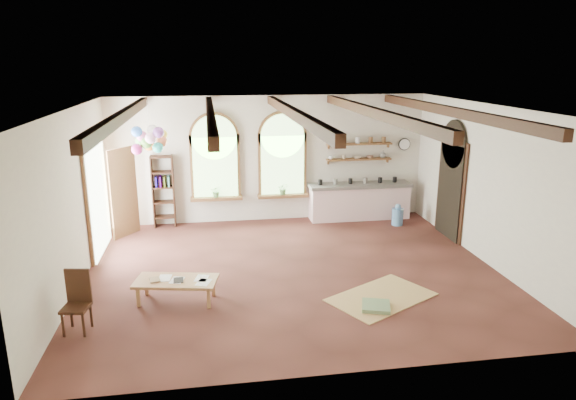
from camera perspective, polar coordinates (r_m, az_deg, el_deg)
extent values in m
plane|color=brown|center=(10.25, 0.55, -7.89)|extent=(8.00, 8.00, 0.00)
cube|color=brown|center=(13.00, -8.08, 3.65)|extent=(1.24, 0.08, 1.64)
cylinder|color=brown|center=(12.87, -8.21, 6.93)|extent=(1.24, 0.08, 1.24)
cube|color=#94C878|center=(12.96, -8.08, 3.62)|extent=(1.10, 0.04, 1.50)
cube|color=brown|center=(13.09, -7.95, 0.19)|extent=(1.30, 0.28, 0.08)
cube|color=brown|center=(13.13, -0.63, 3.92)|extent=(1.24, 0.08, 1.64)
cylinder|color=brown|center=(13.00, -0.64, 7.17)|extent=(1.24, 0.08, 1.24)
cube|color=#94C878|center=(13.09, -0.61, 3.89)|extent=(1.10, 0.04, 1.50)
cube|color=brown|center=(13.22, -0.56, 0.49)|extent=(1.30, 0.28, 0.08)
cube|color=brown|center=(11.71, -20.42, 0.04)|extent=(0.10, 1.90, 2.50)
cube|color=black|center=(12.47, 17.56, 0.95)|extent=(0.10, 1.30, 2.40)
cube|color=beige|center=(13.57, 7.92, -0.28)|extent=(2.60, 0.55, 0.86)
cube|color=gray|center=(13.45, 7.99, 1.65)|extent=(2.68, 0.62, 0.08)
cube|color=brown|center=(13.48, 7.87, 4.51)|extent=(1.70, 0.24, 0.04)
cube|color=brown|center=(13.42, 7.93, 6.19)|extent=(1.70, 0.24, 0.04)
cylinder|color=black|center=(13.90, 12.81, 6.07)|extent=(0.32, 0.04, 0.32)
cube|color=#3E1E13|center=(13.07, -14.78, 0.89)|extent=(0.03, 0.32, 1.80)
cube|color=#3E1E13|center=(13.03, -12.60, 0.98)|extent=(0.03, 0.32, 1.80)
cube|color=#A37C4A|center=(9.11, -12.34, -8.80)|extent=(1.49, 0.90, 0.05)
cube|color=#A37C4A|center=(9.16, -16.30, -10.30)|extent=(0.06, 0.06, 0.35)
cube|color=#A37C4A|center=(8.86, -8.81, -10.72)|extent=(0.06, 0.06, 0.35)
cube|color=#A37C4A|center=(9.55, -15.46, -9.15)|extent=(0.06, 0.06, 0.35)
cube|color=#A37C4A|center=(9.27, -8.29, -9.50)|extent=(0.06, 0.06, 0.35)
cube|color=#3E1E13|center=(8.59, -22.51, -11.01)|extent=(0.44, 0.44, 0.05)
cube|color=#3E1E13|center=(8.62, -22.28, -8.83)|extent=(0.38, 0.10, 0.56)
cube|color=tan|center=(9.33, 10.32, -10.56)|extent=(2.11, 1.84, 0.02)
cube|color=#6D895E|center=(8.91, 9.74, -11.58)|extent=(0.58, 0.58, 0.08)
cylinder|color=#5C90C5|center=(13.25, 12.07, -1.84)|extent=(0.28, 0.28, 0.43)
sphere|color=#5C90C5|center=(13.18, 12.13, -0.75)|extent=(0.15, 0.15, 0.15)
cylinder|color=#5C90C5|center=(13.94, 11.82, -0.92)|extent=(0.30, 0.30, 0.45)
sphere|color=#5C90C5|center=(13.87, 11.89, 0.17)|extent=(0.16, 0.16, 0.16)
cylinder|color=white|center=(11.73, -15.27, 8.59)|extent=(0.01, 0.01, 0.85)
sphere|color=#2AB6A9|center=(11.74, -14.26, 5.67)|extent=(0.24, 0.24, 0.24)
sphere|color=#FF8554|center=(11.82, -13.84, 6.35)|extent=(0.24, 0.24, 0.24)
sphere|color=yellow|center=(11.97, -13.80, 7.04)|extent=(0.24, 0.24, 0.24)
sphere|color=white|center=(11.92, -14.82, 7.53)|extent=(0.24, 0.24, 0.24)
sphere|color=orange|center=(12.07, -15.18, 5.86)|extent=(0.24, 0.24, 0.24)
sphere|color=#4FA948|center=(12.07, -16.04, 6.38)|extent=(0.24, 0.24, 0.24)
sphere|color=pink|center=(11.86, -15.94, 6.82)|extent=(0.24, 0.24, 0.24)
sphere|color=#3674E5|center=(11.74, -16.46, 7.30)|extent=(0.24, 0.24, 0.24)
sphere|color=#D32F97|center=(11.62, -16.44, 5.43)|extent=(0.24, 0.24, 0.24)
sphere|color=#74D54B|center=(11.63, -15.48, 6.10)|extent=(0.24, 0.24, 0.24)
sphere|color=#FCBAE7|center=(11.52, -15.03, 6.65)|extent=(0.24, 0.24, 0.24)
sphere|color=purple|center=(11.48, -14.20, 7.29)|extent=(0.24, 0.24, 0.24)
imported|color=olive|center=(9.15, -15.14, -8.63)|extent=(0.22, 0.28, 0.02)
cube|color=black|center=(9.06, -12.08, -8.70)|extent=(0.17, 0.24, 0.01)
imported|color=#598C4C|center=(13.01, -7.97, 0.96)|extent=(0.27, 0.23, 0.30)
imported|color=#598C4C|center=(13.15, -0.55, 1.26)|extent=(0.27, 0.23, 0.30)
imported|color=white|center=(13.28, 4.77, 4.74)|extent=(0.12, 0.10, 0.10)
imported|color=beige|center=(13.36, 6.23, 4.76)|extent=(0.10, 0.10, 0.09)
imported|color=beige|center=(13.46, 7.67, 4.71)|extent=(0.22, 0.22, 0.05)
imported|color=#8C664C|center=(13.56, 9.10, 4.75)|extent=(0.20, 0.20, 0.06)
imported|color=slate|center=(13.66, 10.51, 5.04)|extent=(0.18, 0.18, 0.19)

